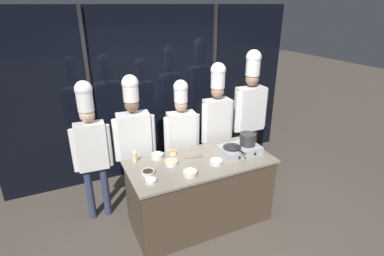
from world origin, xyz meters
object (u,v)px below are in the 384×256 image
Objects in this scene: prep_bowl_garlic at (216,162)px; stock_pot at (248,138)px; prep_bowl_soy_glaze at (148,172)px; serving_spoon_slotted at (197,157)px; prep_bowl_noodles at (157,155)px; chef_line at (181,132)px; squeeze_bottle_oil at (135,156)px; portable_stove at (240,150)px; chef_sous at (134,135)px; chef_apprentice at (250,107)px; frying_pan at (232,146)px; chef_pastry at (217,117)px; prep_bowl_rice at (151,181)px; prep_bowl_onion at (190,173)px; chef_head at (91,142)px; prep_bowl_ginger at (171,162)px.

stock_pot is at bearing 11.09° from prep_bowl_garlic.
serving_spoon_slotted is at bearing 10.96° from prep_bowl_soy_glaze.
chef_line is at bearing 35.19° from prep_bowl_noodles.
portable_stove is at bearing -15.35° from squeeze_bottle_oil.
chef_sous is 1.86m from chef_apprentice.
stock_pot is (0.24, 0.00, 0.05)m from frying_pan.
chef_line is at bearing 2.30° from chef_pastry.
chef_pastry reaches higher than squeeze_bottle_oil.
chef_pastry is at bearing 76.85° from frying_pan.
prep_bowl_rice is 0.45m from prep_bowl_onion.
prep_bowl_noodles is 0.08× the size of chef_head.
prep_bowl_ginger is at bearing -32.42° from squeeze_bottle_oil.
prep_bowl_noodles is 0.45m from chef_sous.
stock_pot is at bearing 140.96° from chef_line.
prep_bowl_garlic is at bearing -22.98° from prep_bowl_ginger.
squeeze_bottle_oil reaches higher than prep_bowl_onion.
chef_apprentice is at bearing 26.32° from serving_spoon_slotted.
stock_pot is at bearing -0.44° from prep_bowl_soy_glaze.
frying_pan reaches higher than prep_bowl_ginger.
prep_bowl_soy_glaze is at bearing -80.29° from squeeze_bottle_oil.
portable_stove is at bearing -18.89° from prep_bowl_noodles.
chef_line is at bearing 56.29° from prep_bowl_ginger.
prep_bowl_soy_glaze is at bearing 172.24° from prep_bowl_garlic.
chef_head reaches higher than serving_spoon_slotted.
chef_sous is (-0.65, 0.57, 0.20)m from serving_spoon_slotted.
prep_bowl_ginger is 0.09× the size of chef_head.
portable_stove is 3.18× the size of prep_bowl_garlic.
chef_pastry is at bearing 60.46° from prep_bowl_garlic.
chef_sous is (0.06, 0.87, 0.18)m from prep_bowl_rice.
prep_bowl_soy_glaze is 0.17m from prep_bowl_rice.
prep_bowl_onion reaches higher than prep_bowl_soy_glaze.
serving_spoon_slotted is at bearing 118.76° from prep_bowl_garlic.
portable_stove reaches higher than prep_bowl_rice.
frying_pan is 0.19× the size of chef_apprentice.
prep_bowl_soy_glaze is at bearing 20.86° from chef_apprentice.
chef_sous is 0.91× the size of chef_apprentice.
stock_pot reaches higher than prep_bowl_onion.
chef_head is (-0.94, 0.90, 0.19)m from prep_bowl_onion.
prep_bowl_rice is at bearing -173.29° from stock_pot.
portable_stove is 0.56m from serving_spoon_slotted.
chef_line is at bearing 133.28° from stock_pot.
prep_bowl_garlic is 0.08× the size of chef_sous.
chef_head is at bearing 7.16° from chef_line.
prep_bowl_soy_glaze is at bearing -123.97° from prep_bowl_noodles.
serving_spoon_slotted is 0.89m from chef_sous.
stock_pot reaches higher than squeeze_bottle_oil.
portable_stove reaches higher than prep_bowl_noodles.
chef_line is 0.91× the size of chef_pastry.
prep_bowl_rice is (-1.37, -0.16, -0.17)m from stock_pot.
chef_apprentice is at bearing -175.18° from chef_head.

